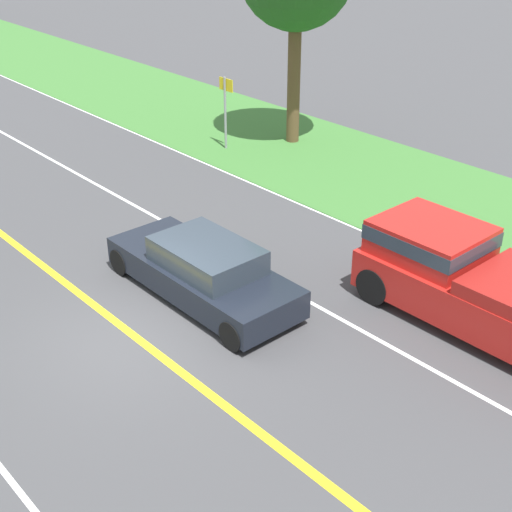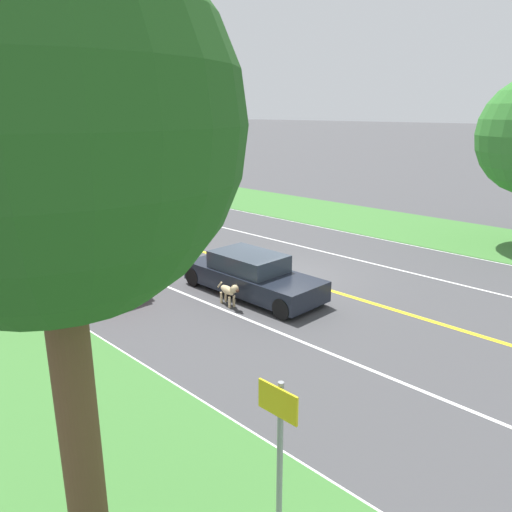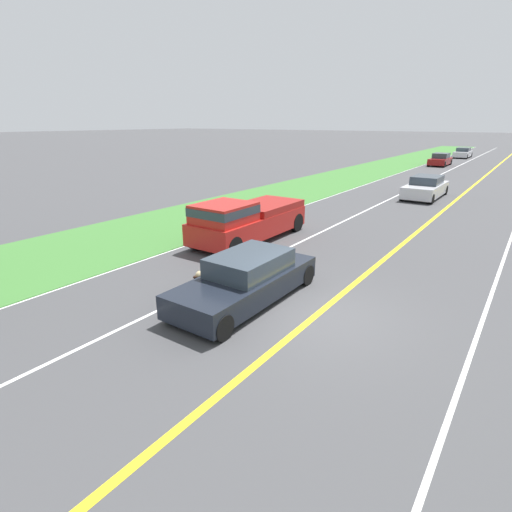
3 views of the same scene
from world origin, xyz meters
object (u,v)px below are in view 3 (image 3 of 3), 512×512
Objects in this scene: ego_car at (247,279)px; pickup_truck at (246,219)px; dog at (209,278)px; car_trailing_far at (463,153)px; car_trailing_near at (426,188)px; car_trailing_mid at (440,160)px.

ego_car is 5.77m from pickup_truck.
car_trailing_far reaches higher than dog.
car_trailing_far is (3.04, -53.33, 0.01)m from ego_car.
pickup_truck is at bearing 76.16° from car_trailing_near.
car_trailing_far reaches higher than ego_car.
ego_car is 40.85m from car_trailing_mid.
car_trailing_mid is (-0.11, -36.10, -0.28)m from pickup_truck.
dog is at bearing 115.08° from pickup_truck.
car_trailing_far is (1.86, -53.56, 0.15)m from dog.
ego_car is at bearing 89.57° from car_trailing_near.
dog is 53.59m from car_trailing_far.
car_trailing_mid is (3.48, -21.55, -0.01)m from car_trailing_near.
car_trailing_near is 21.83m from car_trailing_mid.
ego_car is at bearing 93.26° from car_trailing_far.
car_trailing_near is at bearing 95.32° from car_trailing_far.
car_trailing_mid is at bearing -85.32° from ego_car.
dog is 0.28× the size of car_trailing_mid.
dog is at bearing 93.02° from car_trailing_mid.
pickup_truck reaches higher than car_trailing_near.
dog is 0.21× the size of pickup_truck.
dog is 0.26× the size of car_trailing_far.
car_trailing_far is at bearing -86.74° from ego_car.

